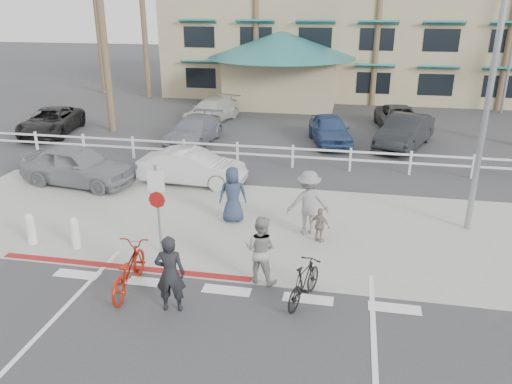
% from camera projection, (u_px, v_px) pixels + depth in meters
% --- Properties ---
extents(ground, '(140.00, 140.00, 0.00)m').
position_uv_depth(ground, '(220.00, 304.00, 11.69)').
color(ground, '#333335').
extents(bike_path, '(12.00, 16.00, 0.01)m').
position_uv_depth(bike_path, '(195.00, 361.00, 9.85)').
color(bike_path, '#333335').
rests_on(bike_path, ground).
extents(sidewalk_plaza, '(22.00, 7.00, 0.01)m').
position_uv_depth(sidewalk_plaza, '(257.00, 225.00, 15.81)').
color(sidewalk_plaza, gray).
rests_on(sidewalk_plaza, ground).
extents(cross_street, '(40.00, 5.00, 0.01)m').
position_uv_depth(cross_street, '(276.00, 183.00, 19.47)').
color(cross_street, '#333335').
rests_on(cross_street, ground).
extents(parking_lot, '(50.00, 16.00, 0.01)m').
position_uv_depth(parking_lot, '(302.00, 126.00, 28.18)').
color(parking_lot, '#333335').
rests_on(parking_lot, ground).
extents(curb_red, '(7.00, 0.25, 0.02)m').
position_uv_depth(curb_red, '(123.00, 267.00, 13.32)').
color(curb_red, maroon).
rests_on(curb_red, ground).
extents(rail_fence, '(29.40, 0.16, 1.00)m').
position_uv_depth(rail_fence, '(295.00, 157.00, 21.04)').
color(rail_fence, silver).
rests_on(rail_fence, ground).
extents(building, '(28.00, 16.00, 11.30)m').
position_uv_depth(building, '(349.00, 15.00, 37.71)').
color(building, tan).
rests_on(building, ground).
extents(sign_post, '(0.50, 0.10, 2.90)m').
position_uv_depth(sign_post, '(158.00, 205.00, 13.59)').
color(sign_post, gray).
rests_on(sign_post, ground).
extents(bollard_0, '(0.26, 0.26, 0.95)m').
position_uv_depth(bollard_0, '(75.00, 233.00, 14.20)').
color(bollard_0, silver).
rests_on(bollard_0, ground).
extents(bollard_1, '(0.26, 0.26, 0.95)m').
position_uv_depth(bollard_1, '(31.00, 229.00, 14.45)').
color(bollard_1, silver).
rests_on(bollard_1, ground).
extents(streetlight_0, '(0.60, 2.00, 9.00)m').
position_uv_depth(streetlight_0, '(491.00, 83.00, 13.96)').
color(streetlight_0, gray).
rests_on(streetlight_0, ground).
extents(palm_1, '(4.00, 4.00, 13.00)m').
position_uv_depth(palm_1, '(142.00, 3.00, 34.39)').
color(palm_1, '#224C1D').
rests_on(palm_1, ground).
extents(palm_5, '(4.00, 4.00, 13.00)m').
position_uv_depth(palm_5, '(380.00, 3.00, 31.55)').
color(palm_5, '#224C1D').
rests_on(palm_5, ground).
extents(palm_10, '(4.00, 4.00, 12.00)m').
position_uv_depth(palm_10, '(101.00, 15.00, 25.05)').
color(palm_10, '#224C1D').
rests_on(palm_10, ground).
extents(bike_red, '(0.91, 2.18, 1.12)m').
position_uv_depth(bike_red, '(128.00, 269.00, 12.11)').
color(bike_red, maroon).
rests_on(bike_red, ground).
extents(rider_red, '(0.75, 0.56, 1.87)m').
position_uv_depth(rider_red, '(170.00, 274.00, 11.18)').
color(rider_red, black).
rests_on(rider_red, ground).
extents(bike_black, '(1.00, 1.77, 1.03)m').
position_uv_depth(bike_black, '(304.00, 282.00, 11.64)').
color(bike_black, black).
rests_on(bike_black, ground).
extents(rider_black, '(0.98, 0.84, 1.78)m').
position_uv_depth(rider_black, '(261.00, 250.00, 12.36)').
color(rider_black, gray).
rests_on(rider_black, ground).
extents(pedestrian_a, '(1.43, 1.03, 1.99)m').
position_uv_depth(pedestrian_a, '(308.00, 203.00, 14.94)').
color(pedestrian_a, gray).
rests_on(pedestrian_a, ground).
extents(pedestrian_child, '(0.68, 0.51, 1.07)m').
position_uv_depth(pedestrian_child, '(320.00, 225.00, 14.53)').
color(pedestrian_child, gray).
rests_on(pedestrian_child, ground).
extents(pedestrian_b, '(1.00, 0.78, 1.82)m').
position_uv_depth(pedestrian_b, '(233.00, 195.00, 15.79)').
color(pedestrian_b, '#26334A').
rests_on(pedestrian_b, ground).
extents(car_white_sedan, '(4.15, 1.58, 1.35)m').
position_uv_depth(car_white_sedan, '(192.00, 167.00, 19.17)').
color(car_white_sedan, silver).
rests_on(car_white_sedan, ground).
extents(car_red_compact, '(4.66, 2.40, 1.52)m').
position_uv_depth(car_red_compact, '(78.00, 165.00, 19.08)').
color(car_red_compact, gray).
rests_on(car_red_compact, ground).
extents(lot_car_0, '(3.07, 5.20, 1.35)m').
position_uv_depth(lot_car_0, '(51.00, 121.00, 26.39)').
color(lot_car_0, black).
rests_on(lot_car_0, ground).
extents(lot_car_1, '(2.18, 4.67, 1.32)m').
position_uv_depth(lot_car_1, '(194.00, 130.00, 24.64)').
color(lot_car_1, slate).
rests_on(lot_car_1, ground).
extents(lot_car_2, '(2.66, 4.49, 1.43)m').
position_uv_depth(lot_car_2, '(330.00, 130.00, 24.54)').
color(lot_car_2, navy).
rests_on(lot_car_2, ground).
extents(lot_car_3, '(3.25, 4.96, 1.54)m').
position_uv_depth(lot_car_3, '(405.00, 132.00, 23.94)').
color(lot_car_3, black).
rests_on(lot_car_3, ground).
extents(lot_car_4, '(2.92, 4.80, 1.30)m').
position_uv_depth(lot_car_4, '(212.00, 110.00, 29.14)').
color(lot_car_4, beige).
rests_on(lot_car_4, ground).
extents(lot_car_5, '(2.65, 4.86, 1.29)m').
position_uv_depth(lot_car_5, '(399.00, 119.00, 27.16)').
color(lot_car_5, '#37373A').
rests_on(lot_car_5, ground).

